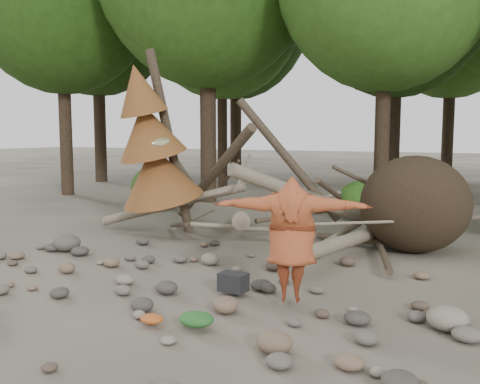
% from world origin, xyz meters
% --- Properties ---
extents(ground, '(120.00, 120.00, 0.00)m').
position_xyz_m(ground, '(0.00, 0.00, 0.00)').
color(ground, '#514C44').
rests_on(ground, ground).
extents(deadfall_pile, '(8.55, 5.24, 3.30)m').
position_xyz_m(deadfall_pile, '(2.02, 4.24, 0.95)').
color(deadfall_pile, '#332619').
rests_on(deadfall_pile, ground).
extents(dead_conifer, '(2.06, 2.16, 4.35)m').
position_xyz_m(dead_conifer, '(-3.12, 3.37, 2.11)').
color(dead_conifer, '#4C3F30').
rests_on(dead_conifer, ground).
extents(bush_left, '(1.80, 1.80, 1.44)m').
position_xyz_m(bush_left, '(-5.50, 7.20, 0.72)').
color(bush_left, '#285115').
rests_on(bush_left, ground).
extents(bush_mid, '(1.40, 1.40, 1.12)m').
position_xyz_m(bush_mid, '(0.80, 7.80, 0.56)').
color(bush_mid, '#35671D').
rests_on(bush_mid, ground).
extents(frisbee_thrower, '(3.52, 1.13, 2.29)m').
position_xyz_m(frisbee_thrower, '(1.50, 0.02, 0.96)').
color(frisbee_thrower, '#A54725').
rests_on(frisbee_thrower, ground).
extents(backpack, '(0.44, 0.32, 0.28)m').
position_xyz_m(backpack, '(0.54, 0.13, 0.14)').
color(backpack, black).
rests_on(backpack, ground).
extents(cloth_green, '(0.46, 0.38, 0.17)m').
position_xyz_m(cloth_green, '(0.75, -1.34, 0.09)').
color(cloth_green, '#265E25').
rests_on(cloth_green, ground).
extents(cloth_orange, '(0.31, 0.26, 0.11)m').
position_xyz_m(cloth_orange, '(0.19, -1.50, 0.06)').
color(cloth_orange, '#B4531E').
rests_on(cloth_orange, ground).
extents(boulder_front_right, '(0.42, 0.38, 0.25)m').
position_xyz_m(boulder_front_right, '(1.88, -1.58, 0.13)').
color(boulder_front_right, brown).
rests_on(boulder_front_right, ground).
extents(boulder_mid_right, '(0.51, 0.46, 0.31)m').
position_xyz_m(boulder_mid_right, '(3.57, -0.04, 0.15)').
color(boulder_mid_right, gray).
rests_on(boulder_mid_right, ground).
extents(boulder_mid_left, '(0.59, 0.53, 0.35)m').
position_xyz_m(boulder_mid_left, '(-3.88, 1.34, 0.18)').
color(boulder_mid_left, '#59534B').
rests_on(boulder_mid_left, ground).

